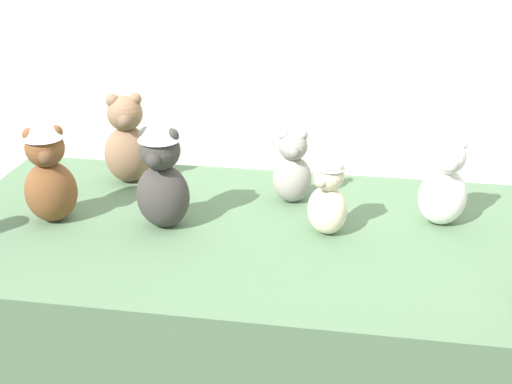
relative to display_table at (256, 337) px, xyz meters
name	(u,v)px	position (x,y,z in m)	size (l,w,h in m)	color
wall_back	(287,5)	(0.00, 0.70, 0.91)	(7.00, 0.08, 2.60)	silver
display_table	(256,337)	(0.00, 0.00, 0.00)	(1.84, 0.89, 0.77)	#4C6B4C
teddy_bear_chestnut	(48,170)	(-0.60, -0.03, 0.55)	(0.19, 0.18, 0.33)	brown
teddy_bear_cream	(328,193)	(0.20, 0.01, 0.51)	(0.15, 0.15, 0.26)	beige
teddy_bear_ash	(292,169)	(0.08, 0.21, 0.50)	(0.14, 0.12, 0.24)	gray
teddy_bear_mocha	(127,141)	(-0.48, 0.28, 0.53)	(0.19, 0.18, 0.31)	#7F6047
teddy_bear_charcoal	(162,173)	(-0.27, -0.02, 0.55)	(0.16, 0.14, 0.34)	#383533
teddy_bear_snow	(444,184)	(0.53, 0.13, 0.51)	(0.15, 0.13, 0.27)	white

